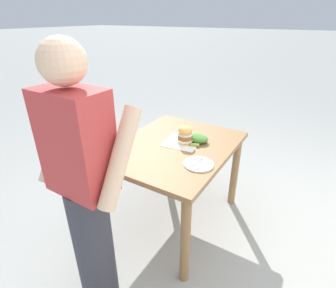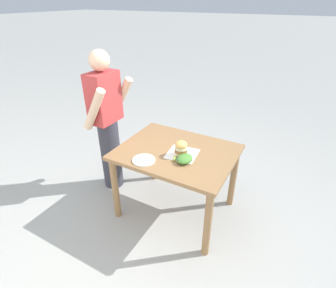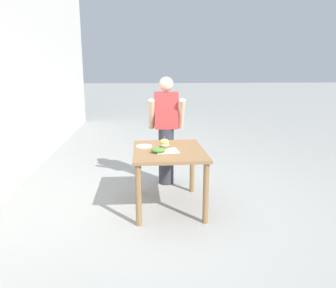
# 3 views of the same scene
# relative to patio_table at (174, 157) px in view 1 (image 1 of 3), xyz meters

# --- Properties ---
(ground_plane) EXTENTS (80.00, 80.00, 0.00)m
(ground_plane) POSITION_rel_patio_table_xyz_m (0.00, 0.00, -0.67)
(ground_plane) COLOR #9E9E99
(patio_table) EXTENTS (0.91, 1.16, 0.79)m
(patio_table) POSITION_rel_patio_table_xyz_m (0.00, 0.00, 0.00)
(patio_table) COLOR olive
(patio_table) RESTS_ON ground
(serving_paper) EXTENTS (0.32, 0.32, 0.00)m
(serving_paper) POSITION_rel_patio_table_xyz_m (-0.03, -0.08, 0.12)
(serving_paper) COLOR white
(serving_paper) RESTS_ON patio_table
(sandwich) EXTENTS (0.13, 0.13, 0.19)m
(sandwich) POSITION_rel_patio_table_xyz_m (-0.06, -0.08, 0.20)
(sandwich) COLOR #E5B25B
(sandwich) RESTS_ON serving_paper
(pickle_spear) EXTENTS (0.08, 0.04, 0.02)m
(pickle_spear) POSITION_rel_patio_table_xyz_m (-0.16, -0.06, 0.14)
(pickle_spear) COLOR #8EA83D
(pickle_spear) RESTS_ON serving_paper
(side_plate_with_forks) EXTENTS (0.22, 0.22, 0.02)m
(side_plate_with_forks) POSITION_rel_patio_table_xyz_m (-0.32, 0.19, 0.13)
(side_plate_with_forks) COLOR white
(side_plate_with_forks) RESTS_ON patio_table
(side_salad) EXTENTS (0.18, 0.14, 0.06)m
(side_salad) POSITION_rel_patio_table_xyz_m (-0.14, -0.16, 0.15)
(side_salad) COLOR #477F33
(side_salad) RESTS_ON patio_table
(diner_across_table) EXTENTS (0.55, 0.35, 1.69)m
(diner_across_table) POSITION_rel_patio_table_xyz_m (0.04, 0.92, 0.22)
(diner_across_table) COLOR #33333D
(diner_across_table) RESTS_ON ground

